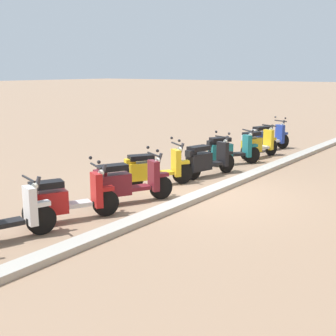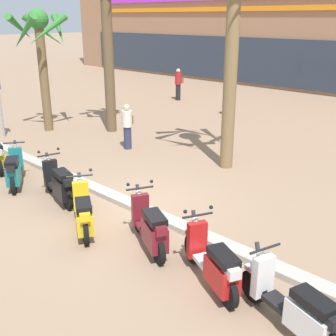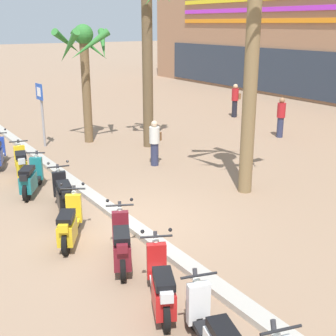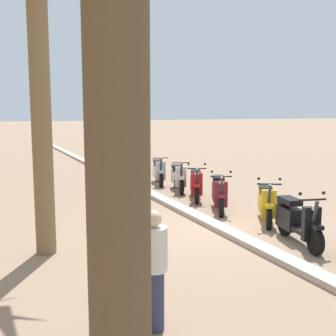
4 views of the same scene
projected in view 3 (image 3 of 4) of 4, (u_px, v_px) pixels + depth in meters
The scene contains 15 objects.
ground_plane at pixel (125, 224), 10.74m from camera, with size 200.00×200.00×0.00m, color #93755B.
curb_strip at pixel (127, 221), 10.74m from camera, with size 60.00×0.36×0.12m, color #ADA89E.
scooter_yellow_lead_nearest at pixel (21, 164), 13.76m from camera, with size 1.75×0.70×1.04m.
scooter_teal_gap_after_mid at pixel (31, 179), 12.46m from camera, with size 1.59×1.07×1.04m.
scooter_black_last_in_row at pixel (63, 195), 11.25m from camera, with size 1.79×0.71×1.17m.
scooter_yellow_mid_rear at pixel (70, 224), 9.67m from camera, with size 1.60×1.05×1.17m.
scooter_maroon_mid_front at pixel (122, 244), 8.73m from camera, with size 1.70×0.96×1.17m.
scooter_red_far_back at pixel (161, 286), 7.39m from camera, with size 1.72×0.95×1.17m.
crossing_sign at pixel (41, 108), 17.04m from camera, with size 0.60×0.13×2.40m.
palm_tree_near_sign at pixel (254, 3), 11.30m from camera, with size 2.69×2.68×6.66m.
palm_tree_by_mall_entrance at pixel (84, 56), 17.17m from camera, with size 2.24×2.27×4.51m.
palm_tree_mid_walkway at pixel (147, 16), 16.10m from camera, with size 2.14×2.14×6.47m.
pedestrian_by_palm_tree at pixel (235, 100), 22.71m from camera, with size 0.38×0.45×1.66m.
pedestrian_strolling_near_curb at pixel (155, 142), 14.94m from camera, with size 0.34×0.46×1.52m.
pedestrian_window_shopping at pixel (281, 116), 18.65m from camera, with size 0.34×0.34×1.66m.
Camera 3 is at (8.76, -4.57, 4.52)m, focal length 48.57 mm.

